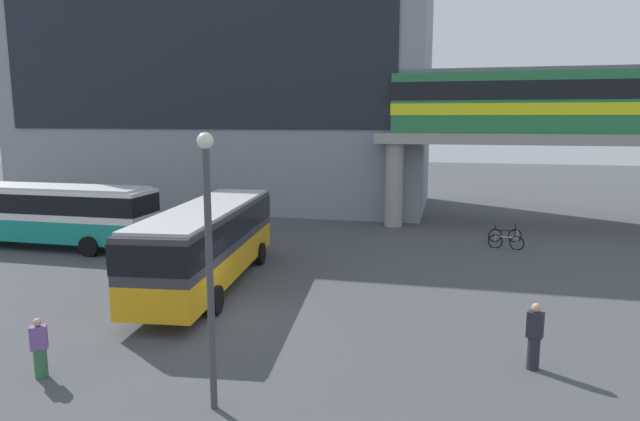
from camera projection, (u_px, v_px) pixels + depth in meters
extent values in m
plane|color=#47494F|center=(307.00, 249.00, 28.16)|extent=(120.00, 120.00, 0.00)
cube|color=gray|center=(223.00, 62.00, 42.52)|extent=(31.25, 11.75, 21.85)
cube|color=black|center=(187.00, 36.00, 36.65)|extent=(28.13, 0.10, 12.23)
cube|color=#9E9B93|center=(614.00, 139.00, 32.47)|extent=(27.65, 5.58, 0.60)
cylinder|color=#9E9B93|center=(394.00, 185.00, 33.89)|extent=(1.10, 1.10, 5.11)
cylinder|color=#9E9B93|center=(400.00, 179.00, 37.72)|extent=(1.10, 1.10, 5.11)
cube|color=#26723F|center=(611.00, 103.00, 32.20)|extent=(25.36, 2.90, 3.60)
cube|color=yellow|center=(611.00, 109.00, 32.25)|extent=(25.42, 2.96, 0.70)
cube|color=black|center=(612.00, 90.00, 32.08)|extent=(25.42, 2.96, 1.10)
cube|color=slate|center=(614.00, 69.00, 31.88)|extent=(24.34, 2.61, 0.24)
cube|color=orange|center=(209.00, 260.00, 21.84)|extent=(3.66, 11.20, 1.10)
cube|color=#333338|center=(208.00, 228.00, 21.63)|extent=(3.66, 11.20, 1.50)
cube|color=black|center=(208.00, 226.00, 21.61)|extent=(3.70, 11.25, 0.96)
cube|color=silver|center=(207.00, 208.00, 21.49)|extent=(3.47, 10.64, 0.12)
cylinder|color=black|center=(208.00, 252.00, 25.53)|extent=(0.38, 1.02, 1.00)
cylinder|color=black|center=(261.00, 254.00, 25.22)|extent=(0.38, 1.02, 1.00)
cylinder|color=black|center=(146.00, 297.00, 19.07)|extent=(0.38, 1.02, 1.00)
cylinder|color=black|center=(216.00, 300.00, 18.76)|extent=(0.38, 1.02, 1.00)
cube|color=teal|center=(51.00, 228.00, 28.44)|extent=(11.01, 2.53, 1.10)
cube|color=white|center=(49.00, 203.00, 28.23)|extent=(11.01, 2.53, 1.50)
cube|color=black|center=(49.00, 201.00, 28.22)|extent=(11.05, 2.57, 0.96)
cube|color=silver|center=(48.00, 187.00, 28.10)|extent=(10.46, 2.40, 0.12)
cylinder|color=black|center=(13.00, 230.00, 30.54)|extent=(1.00, 0.28, 1.00)
cylinder|color=black|center=(89.00, 246.00, 26.63)|extent=(1.00, 0.28, 1.00)
cylinder|color=black|center=(119.00, 236.00, 29.02)|extent=(1.00, 0.28, 1.00)
torus|color=black|center=(515.00, 236.00, 29.83)|extent=(0.74, 0.17, 0.74)
torus|color=black|center=(495.00, 235.00, 29.91)|extent=(0.74, 0.17, 0.74)
cylinder|color=black|center=(505.00, 231.00, 29.82)|extent=(1.05, 0.21, 0.05)
cylinder|color=black|center=(495.00, 230.00, 29.86)|extent=(0.04, 0.04, 0.55)
cylinder|color=black|center=(515.00, 229.00, 29.77)|extent=(0.04, 0.04, 0.65)
torus|color=black|center=(517.00, 243.00, 28.03)|extent=(0.74, 0.19, 0.74)
torus|color=black|center=(495.00, 241.00, 28.44)|extent=(0.74, 0.19, 0.74)
cylinder|color=silver|center=(506.00, 237.00, 28.19)|extent=(1.04, 0.23, 0.05)
cylinder|color=silver|center=(496.00, 236.00, 28.39)|extent=(0.04, 0.04, 0.55)
cylinder|color=silver|center=(517.00, 237.00, 27.98)|extent=(0.04, 0.04, 0.65)
cylinder|color=#33663F|center=(41.00, 363.00, 14.18)|extent=(0.32, 0.32, 0.77)
cube|color=#724C8C|center=(39.00, 337.00, 14.07)|extent=(0.48, 0.43, 0.61)
sphere|color=tan|center=(37.00, 322.00, 14.00)|extent=(0.21, 0.21, 0.21)
cylinder|color=#26262D|center=(533.00, 353.00, 14.63)|extent=(0.32, 0.32, 0.88)
cube|color=#26262D|center=(535.00, 325.00, 14.50)|extent=(0.47, 0.39, 0.70)
sphere|color=tan|center=(536.00, 308.00, 14.43)|extent=(0.24, 0.24, 0.24)
cylinder|color=#3F3F44|center=(210.00, 283.00, 12.23)|extent=(0.16, 0.16, 5.97)
sphere|color=silver|center=(205.00, 141.00, 11.72)|extent=(0.36, 0.36, 0.36)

